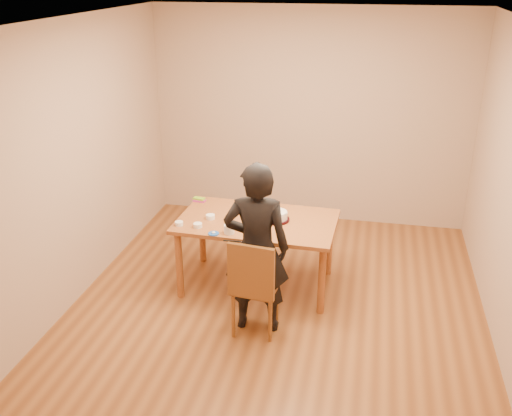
% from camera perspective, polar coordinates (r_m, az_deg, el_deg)
% --- Properties ---
extents(room_shell, '(4.00, 4.50, 2.70)m').
position_cam_1_polar(room_shell, '(5.45, 2.94, 4.21)').
color(room_shell, brown).
rests_on(room_shell, ground).
extents(dining_table, '(1.61, 0.99, 0.04)m').
position_cam_1_polar(dining_table, '(5.75, 0.10, -1.37)').
color(dining_table, brown).
rests_on(dining_table, floor).
extents(dining_chair, '(0.44, 0.44, 0.04)m').
position_cam_1_polar(dining_chair, '(5.18, -0.05, -7.82)').
color(dining_chair, brown).
rests_on(dining_chair, floor).
extents(cake_plate, '(0.26, 0.26, 0.02)m').
position_cam_1_polar(cake_plate, '(5.73, 2.08, -1.16)').
color(cake_plate, '#B50C30').
rests_on(cake_plate, dining_table).
extents(cake, '(0.22, 0.22, 0.07)m').
position_cam_1_polar(cake, '(5.71, 2.08, -0.75)').
color(cake, white).
rests_on(cake, cake_plate).
extents(frosting_dome, '(0.21, 0.21, 0.03)m').
position_cam_1_polar(frosting_dome, '(5.69, 2.09, -0.32)').
color(frosting_dome, white).
rests_on(frosting_dome, cake).
extents(frosting_tub, '(0.10, 0.10, 0.09)m').
position_cam_1_polar(frosting_tub, '(5.45, -2.70, -2.11)').
color(frosting_tub, white).
rests_on(frosting_tub, dining_table).
extents(frosting_lid, '(0.11, 0.11, 0.01)m').
position_cam_1_polar(frosting_lid, '(5.46, -4.26, -2.56)').
color(frosting_lid, '#1A4EAE').
rests_on(frosting_lid, dining_table).
extents(frosting_dollop, '(0.04, 0.04, 0.02)m').
position_cam_1_polar(frosting_dollop, '(5.45, -4.27, -2.44)').
color(frosting_dollop, white).
rests_on(frosting_dollop, frosting_lid).
extents(ramekin_green, '(0.09, 0.09, 0.04)m').
position_cam_1_polar(ramekin_green, '(5.60, -5.85, -1.73)').
color(ramekin_green, white).
rests_on(ramekin_green, dining_table).
extents(ramekin_yellow, '(0.09, 0.09, 0.04)m').
position_cam_1_polar(ramekin_yellow, '(5.78, -4.58, -0.88)').
color(ramekin_yellow, white).
rests_on(ramekin_yellow, dining_table).
extents(ramekin_multi, '(0.08, 0.08, 0.04)m').
position_cam_1_polar(ramekin_multi, '(5.67, -7.70, -1.54)').
color(ramekin_multi, white).
rests_on(ramekin_multi, dining_table).
extents(candy_box_pink, '(0.14, 0.07, 0.02)m').
position_cam_1_polar(candy_box_pink, '(6.22, -5.68, 0.76)').
color(candy_box_pink, '#E3357B').
rests_on(candy_box_pink, dining_table).
extents(candy_box_green, '(0.14, 0.09, 0.02)m').
position_cam_1_polar(candy_box_green, '(6.22, -5.72, 0.94)').
color(candy_box_green, green).
rests_on(candy_box_green, candy_box_pink).
extents(spatula, '(0.17, 0.03, 0.01)m').
position_cam_1_polar(spatula, '(5.30, -2.41, -3.32)').
color(spatula, black).
rests_on(spatula, dining_table).
extents(person, '(0.62, 0.44, 1.61)m').
position_cam_1_polar(person, '(5.05, 0.06, -4.09)').
color(person, black).
rests_on(person, floor).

